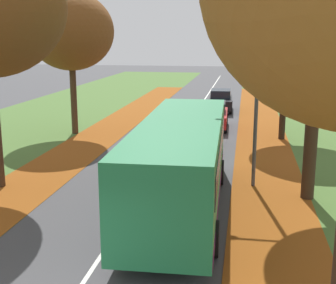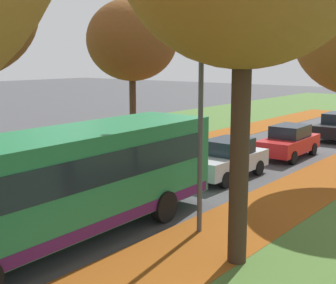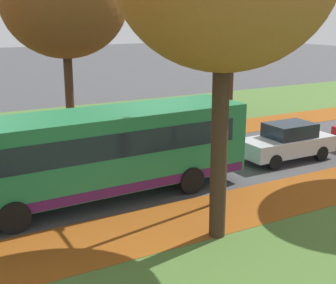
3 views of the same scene
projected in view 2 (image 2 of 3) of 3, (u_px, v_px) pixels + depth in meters
grass_verge_left at (111, 139)px, 28.73m from camera, size 12.00×90.00×0.01m
leaf_litter_left at (87, 167)px, 21.29m from camera, size 2.80×60.00×0.00m
leaf_litter_right at (272, 206)px, 15.63m from camera, size 2.80×60.00×0.00m
road_centre_line at (242, 159)px, 23.07m from camera, size 0.12×80.00×0.01m
tree_left_mid at (132, 40)px, 24.97m from camera, size 4.86×4.86×8.03m
streetlamp_right at (191, 100)px, 12.95m from camera, size 1.89×0.28×6.00m
bus at (62, 181)px, 12.34m from camera, size 2.87×10.47×2.98m
car_silver_lead at (227, 159)px, 19.22m from camera, size 1.81×4.22×1.62m
car_red_following at (289, 141)px, 23.21m from camera, size 1.87×4.24×1.62m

